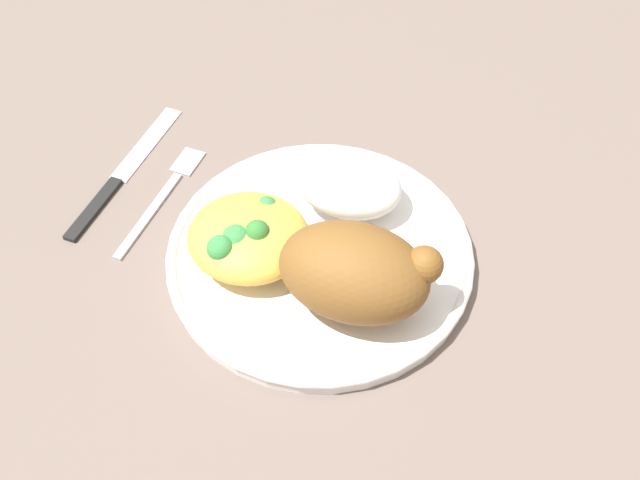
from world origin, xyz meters
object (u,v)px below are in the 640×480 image
(rice_pile, at_px, (349,185))
(fork, at_px, (165,192))
(mac_cheese_with_broccoli, at_px, (248,237))
(knife, at_px, (116,180))
(roasted_chicken, at_px, (356,272))
(plate, at_px, (320,253))

(rice_pile, distance_m, fork, 0.18)
(mac_cheese_with_broccoli, relative_size, fork, 0.72)
(mac_cheese_with_broccoli, distance_m, knife, 0.17)
(roasted_chicken, bearing_deg, knife, 164.44)
(plate, bearing_deg, roasted_chicken, -44.40)
(fork, bearing_deg, rice_pile, 9.65)
(mac_cheese_with_broccoli, bearing_deg, knife, 161.50)
(rice_pile, xyz_separation_m, knife, (-0.22, -0.03, -0.03))
(roasted_chicken, height_order, rice_pile, roasted_chicken)
(rice_pile, xyz_separation_m, fork, (-0.17, -0.03, -0.04))
(roasted_chicken, bearing_deg, mac_cheese_with_broccoli, 169.37)
(mac_cheese_with_broccoli, xyz_separation_m, knife, (-0.16, 0.05, -0.03))
(fork, distance_m, knife, 0.05)
(plate, bearing_deg, rice_pile, 82.45)
(roasted_chicken, xyz_separation_m, mac_cheese_with_broccoli, (-0.10, 0.02, -0.02))
(plate, relative_size, mac_cheese_with_broccoli, 2.56)
(plate, height_order, rice_pile, rice_pile)
(plate, distance_m, rice_pile, 0.07)
(roasted_chicken, relative_size, rice_pile, 1.34)
(roasted_chicken, xyz_separation_m, rice_pile, (-0.04, 0.10, -0.02))
(plate, xyz_separation_m, rice_pile, (0.01, 0.06, 0.03))
(rice_pile, bearing_deg, roasted_chicken, -70.74)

